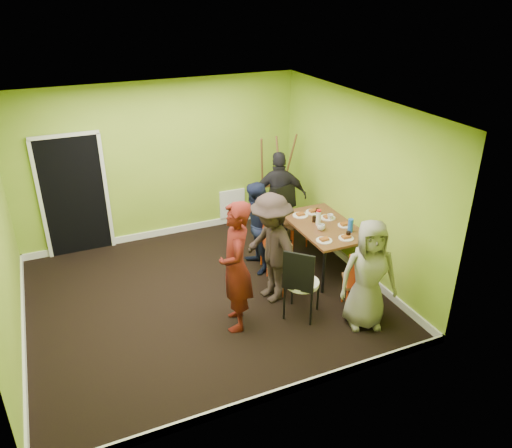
{
  "coord_description": "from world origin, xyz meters",
  "views": [
    {
      "loc": [
        -1.8,
        -5.99,
        4.22
      ],
      "look_at": [
        0.83,
        0.0,
        1.04
      ],
      "focal_mm": 35.0,
      "sensor_mm": 36.0,
      "label": 1
    }
  ],
  "objects_px": {
    "person_standing": "(236,267)",
    "thermos": "(318,218)",
    "chair_left_far": "(270,237)",
    "easel": "(276,183)",
    "orange_bottle": "(318,219)",
    "chair_back_end": "(285,204)",
    "person_front_end": "(368,275)",
    "dining_table": "(324,228)",
    "chair_left_near": "(283,259)",
    "person_back_end": "(279,197)",
    "blue_bottle": "(351,225)",
    "chair_front_end": "(360,279)",
    "person_left_far": "(256,229)",
    "chair_bentwood": "(301,281)",
    "person_left_near": "(271,248)"
  },
  "relations": [
    {
      "from": "orange_bottle",
      "to": "person_left_near",
      "type": "height_order",
      "value": "person_left_near"
    },
    {
      "from": "dining_table",
      "to": "easel",
      "type": "distance_m",
      "value": 1.65
    },
    {
      "from": "chair_left_near",
      "to": "person_back_end",
      "type": "distance_m",
      "value": 1.7
    },
    {
      "from": "blue_bottle",
      "to": "person_left_far",
      "type": "distance_m",
      "value": 1.46
    },
    {
      "from": "orange_bottle",
      "to": "chair_bentwood",
      "type": "bearing_deg",
      "value": -128.1
    },
    {
      "from": "dining_table",
      "to": "chair_front_end",
      "type": "distance_m",
      "value": 1.35
    },
    {
      "from": "chair_left_far",
      "to": "easel",
      "type": "relative_size",
      "value": 0.59
    },
    {
      "from": "dining_table",
      "to": "thermos",
      "type": "height_order",
      "value": "thermos"
    },
    {
      "from": "blue_bottle",
      "to": "person_left_far",
      "type": "height_order",
      "value": "person_left_far"
    },
    {
      "from": "chair_front_end",
      "to": "thermos",
      "type": "xyz_separation_m",
      "value": [
        0.11,
        1.36,
        0.31
      ]
    },
    {
      "from": "chair_left_far",
      "to": "person_left_far",
      "type": "relative_size",
      "value": 0.71
    },
    {
      "from": "person_front_end",
      "to": "person_standing",
      "type": "bearing_deg",
      "value": 175.74
    },
    {
      "from": "person_left_far",
      "to": "person_left_near",
      "type": "height_order",
      "value": "person_left_near"
    },
    {
      "from": "blue_bottle",
      "to": "person_front_end",
      "type": "distance_m",
      "value": 1.3
    },
    {
      "from": "thermos",
      "to": "chair_left_near",
      "type": "bearing_deg",
      "value": -152.59
    },
    {
      "from": "person_left_near",
      "to": "person_back_end",
      "type": "bearing_deg",
      "value": 142.4
    },
    {
      "from": "chair_front_end",
      "to": "person_left_near",
      "type": "xyz_separation_m",
      "value": [
        -0.96,
        0.83,
        0.27
      ]
    },
    {
      "from": "chair_front_end",
      "to": "thermos",
      "type": "distance_m",
      "value": 1.4
    },
    {
      "from": "person_standing",
      "to": "chair_front_end",
      "type": "bearing_deg",
      "value": 92.18
    },
    {
      "from": "person_standing",
      "to": "thermos",
      "type": "bearing_deg",
      "value": 134.46
    },
    {
      "from": "easel",
      "to": "orange_bottle",
      "type": "height_order",
      "value": "easel"
    },
    {
      "from": "chair_left_far",
      "to": "chair_left_near",
      "type": "bearing_deg",
      "value": 1.38
    },
    {
      "from": "chair_back_end",
      "to": "person_front_end",
      "type": "xyz_separation_m",
      "value": [
        -0.05,
        -2.52,
        0.0
      ]
    },
    {
      "from": "person_back_end",
      "to": "person_left_near",
      "type": "bearing_deg",
      "value": 79.05
    },
    {
      "from": "chair_back_end",
      "to": "person_standing",
      "type": "xyz_separation_m",
      "value": [
        -1.65,
        -1.84,
        0.13
      ]
    },
    {
      "from": "blue_bottle",
      "to": "person_left_far",
      "type": "relative_size",
      "value": 0.14
    },
    {
      "from": "blue_bottle",
      "to": "chair_back_end",
      "type": "bearing_deg",
      "value": 108.68
    },
    {
      "from": "person_left_far",
      "to": "orange_bottle",
      "type": "bearing_deg",
      "value": 84.12
    },
    {
      "from": "blue_bottle",
      "to": "person_back_end",
      "type": "bearing_deg",
      "value": 107.38
    },
    {
      "from": "easel",
      "to": "blue_bottle",
      "type": "distance_m",
      "value": 2.03
    },
    {
      "from": "chair_left_far",
      "to": "easel",
      "type": "bearing_deg",
      "value": 160.24
    },
    {
      "from": "chair_left_near",
      "to": "person_back_end",
      "type": "height_order",
      "value": "person_back_end"
    },
    {
      "from": "chair_left_near",
      "to": "blue_bottle",
      "type": "distance_m",
      "value": 1.19
    },
    {
      "from": "person_left_far",
      "to": "person_left_near",
      "type": "relative_size",
      "value": 0.9
    },
    {
      "from": "chair_left_near",
      "to": "chair_bentwood",
      "type": "relative_size",
      "value": 0.89
    },
    {
      "from": "easel",
      "to": "blue_bottle",
      "type": "bearing_deg",
      "value": -81.29
    },
    {
      "from": "chair_left_near",
      "to": "chair_back_end",
      "type": "distance_m",
      "value": 1.53
    },
    {
      "from": "chair_left_near",
      "to": "person_left_near",
      "type": "bearing_deg",
      "value": -71.12
    },
    {
      "from": "dining_table",
      "to": "person_left_near",
      "type": "xyz_separation_m",
      "value": [
        -1.16,
        -0.5,
        0.13
      ]
    },
    {
      "from": "dining_table",
      "to": "orange_bottle",
      "type": "height_order",
      "value": "orange_bottle"
    },
    {
      "from": "chair_back_end",
      "to": "chair_bentwood",
      "type": "bearing_deg",
      "value": 48.96
    },
    {
      "from": "easel",
      "to": "chair_left_far",
      "type": "bearing_deg",
      "value": -118.46
    },
    {
      "from": "chair_left_near",
      "to": "orange_bottle",
      "type": "xyz_separation_m",
      "value": [
        0.9,
        0.56,
        0.24
      ]
    },
    {
      "from": "blue_bottle",
      "to": "person_left_far",
      "type": "bearing_deg",
      "value": 151.4
    },
    {
      "from": "chair_front_end",
      "to": "person_back_end",
      "type": "bearing_deg",
      "value": 115.21
    },
    {
      "from": "chair_back_end",
      "to": "person_front_end",
      "type": "bearing_deg",
      "value": 68.93
    },
    {
      "from": "chair_left_far",
      "to": "person_standing",
      "type": "height_order",
      "value": "person_standing"
    },
    {
      "from": "chair_left_far",
      "to": "person_front_end",
      "type": "relative_size",
      "value": 0.68
    },
    {
      "from": "chair_bentwood",
      "to": "person_left_far",
      "type": "xyz_separation_m",
      "value": [
        -0.03,
        1.42,
        0.14
      ]
    },
    {
      "from": "chair_front_end",
      "to": "person_left_far",
      "type": "relative_size",
      "value": 0.67
    }
  ]
}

